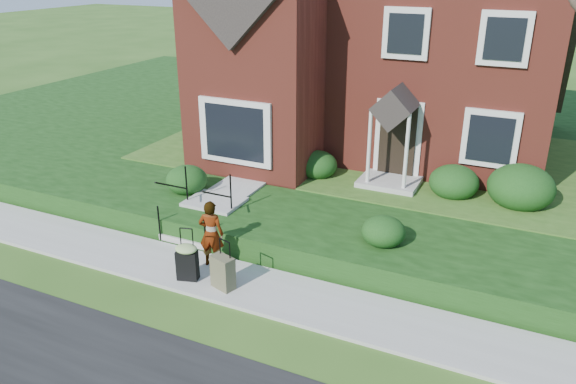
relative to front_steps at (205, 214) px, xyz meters
The scene contains 9 objects.
ground 3.14m from the front_steps, 36.42° to the right, with size 120.00×120.00×0.00m, color #2D5119.
sidewalk 3.14m from the front_steps, 36.42° to the right, with size 60.00×1.60×0.08m, color #9E9B93.
terrace 11.15m from the front_steps, 54.33° to the left, with size 44.00×20.00×0.60m, color black.
walkway 3.16m from the front_steps, 90.00° to the left, with size 1.20×6.00×0.06m, color #9E9B93.
front_steps is the anchor object (origin of this frame).
foundation_shrubs 4.37m from the front_steps, 46.89° to the left, with size 10.34×4.81×1.16m.
woman 1.88m from the front_steps, 52.18° to the right, with size 0.56×0.37×1.54m, color #999999.
suitcase_black 2.40m from the front_steps, 65.92° to the right, with size 0.58×0.51×1.17m.
suitcase_olive 2.83m from the front_steps, 49.69° to the right, with size 0.55×0.41×1.07m.
Camera 1 is at (4.79, -8.76, 6.38)m, focal length 35.00 mm.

